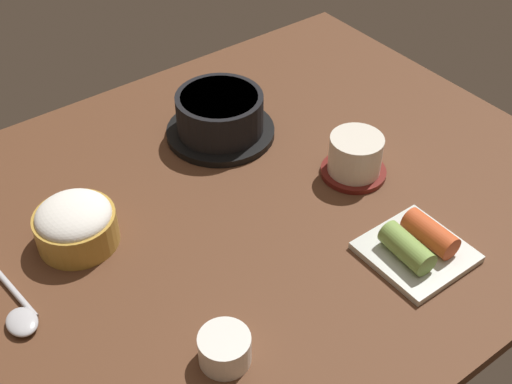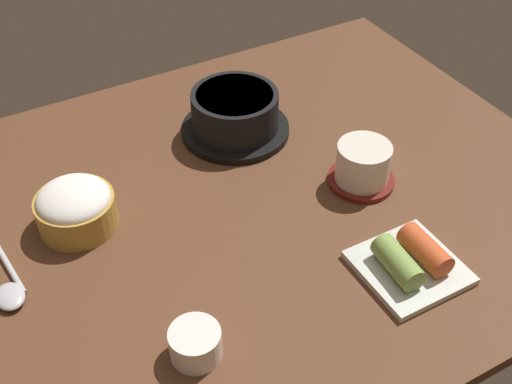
{
  "view_description": "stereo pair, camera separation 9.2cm",
  "coord_description": "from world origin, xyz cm",
  "px_view_note": "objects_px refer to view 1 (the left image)",
  "views": [
    {
      "loc": [
        -39.29,
        -57.27,
        65.91
      ],
      "look_at": [
        2.0,
        -2.0,
        5.0
      ],
      "focal_mm": 46.51,
      "sensor_mm": 36.0,
      "label": 1
    },
    {
      "loc": [
        -31.57,
        -62.26,
        65.91
      ],
      "look_at": [
        2.0,
        -2.0,
        5.0
      ],
      "focal_mm": 46.51,
      "sensor_mm": 36.0,
      "label": 2
    }
  ],
  "objects_px": {
    "rice_bowl": "(75,223)",
    "spoon": "(17,309)",
    "stone_pot": "(220,116)",
    "kimchi_plate": "(417,246)",
    "side_bowl_near": "(225,348)",
    "tea_cup_with_saucer": "(355,157)"
  },
  "relations": [
    {
      "from": "side_bowl_near",
      "to": "spoon",
      "type": "height_order",
      "value": "side_bowl_near"
    },
    {
      "from": "spoon",
      "to": "kimchi_plate",
      "type": "bearing_deg",
      "value": -25.99
    },
    {
      "from": "rice_bowl",
      "to": "side_bowl_near",
      "type": "xyz_separation_m",
      "value": [
        0.05,
        -0.27,
        -0.01
      ]
    },
    {
      "from": "rice_bowl",
      "to": "tea_cup_with_saucer",
      "type": "distance_m",
      "value": 0.41
    },
    {
      "from": "kimchi_plate",
      "to": "stone_pot",
      "type": "bearing_deg",
      "value": 98.37
    },
    {
      "from": "spoon",
      "to": "side_bowl_near",
      "type": "bearing_deg",
      "value": -51.45
    },
    {
      "from": "stone_pot",
      "to": "side_bowl_near",
      "type": "height_order",
      "value": "stone_pot"
    },
    {
      "from": "tea_cup_with_saucer",
      "to": "spoon",
      "type": "bearing_deg",
      "value": 174.33
    },
    {
      "from": "tea_cup_with_saucer",
      "to": "side_bowl_near",
      "type": "distance_m",
      "value": 0.38
    },
    {
      "from": "stone_pot",
      "to": "tea_cup_with_saucer",
      "type": "height_order",
      "value": "stone_pot"
    },
    {
      "from": "rice_bowl",
      "to": "spoon",
      "type": "height_order",
      "value": "rice_bowl"
    },
    {
      "from": "tea_cup_with_saucer",
      "to": "spoon",
      "type": "distance_m",
      "value": 0.51
    },
    {
      "from": "stone_pot",
      "to": "rice_bowl",
      "type": "relative_size",
      "value": 1.61
    },
    {
      "from": "rice_bowl",
      "to": "side_bowl_near",
      "type": "bearing_deg",
      "value": -79.4
    },
    {
      "from": "kimchi_plate",
      "to": "spoon",
      "type": "xyz_separation_m",
      "value": [
        -0.46,
        0.22,
        -0.01
      ]
    },
    {
      "from": "kimchi_plate",
      "to": "rice_bowl",
      "type": "bearing_deg",
      "value": 140.01
    },
    {
      "from": "kimchi_plate",
      "to": "side_bowl_near",
      "type": "xyz_separation_m",
      "value": [
        -0.29,
        0.02,
        0.0
      ]
    },
    {
      "from": "kimchi_plate",
      "to": "spoon",
      "type": "distance_m",
      "value": 0.51
    },
    {
      "from": "tea_cup_with_saucer",
      "to": "stone_pot",
      "type": "bearing_deg",
      "value": 117.36
    },
    {
      "from": "tea_cup_with_saucer",
      "to": "kimchi_plate",
      "type": "relative_size",
      "value": 0.79
    },
    {
      "from": "stone_pot",
      "to": "spoon",
      "type": "relative_size",
      "value": 1.01
    },
    {
      "from": "rice_bowl",
      "to": "spoon",
      "type": "xyz_separation_m",
      "value": [
        -0.11,
        -0.07,
        -0.03
      ]
    }
  ]
}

